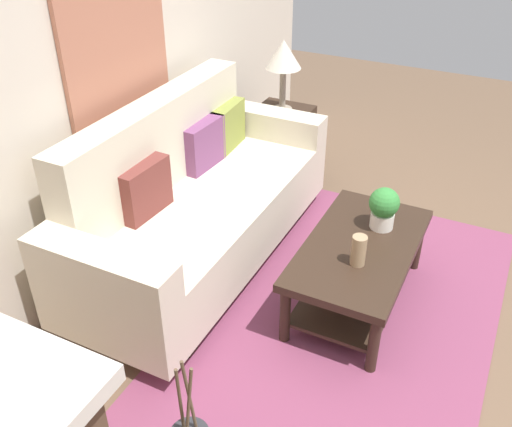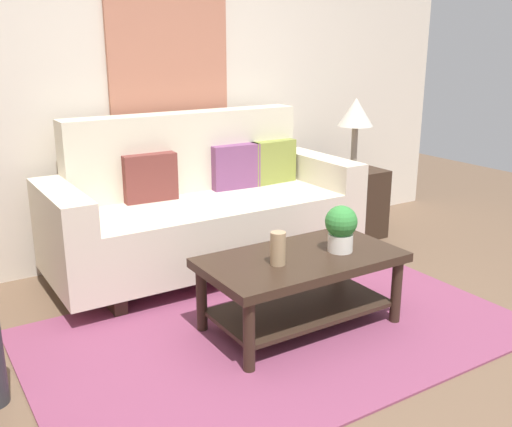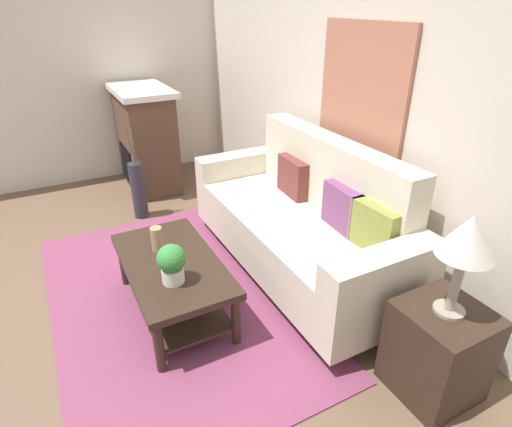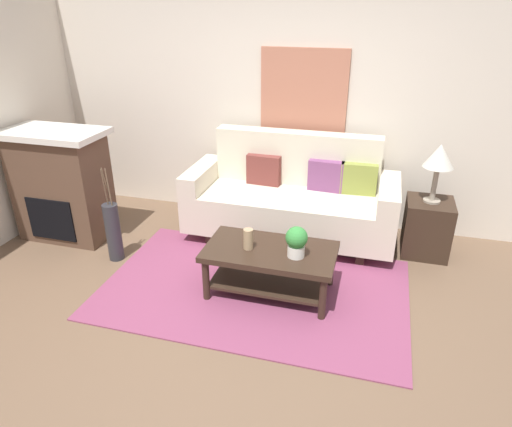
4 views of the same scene
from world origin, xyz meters
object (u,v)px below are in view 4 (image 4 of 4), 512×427
object	(u,v)px
coffee_table	(270,261)
couch	(291,199)
throw_pillow_plum	(326,176)
floor_vase	(113,232)
potted_plant_tabletop	(296,241)
throw_pillow_maroon	(264,170)
table_lamp	(439,158)
tabletop_vase	(248,239)
fireplace	(62,185)
side_table	(427,227)
throw_pillow_olive	(359,179)
framed_painting	(304,92)

from	to	relation	value
coffee_table	couch	bearing A→B (deg)	92.41
throw_pillow_plum	floor_vase	xyz separation A→B (m)	(-1.88, -1.06, -0.39)
potted_plant_tabletop	throw_pillow_plum	bearing A→B (deg)	87.40
throw_pillow_maroon	coffee_table	xyz separation A→B (m)	(0.38, -1.21, -0.37)
throw_pillow_maroon	coffee_table	distance (m)	1.32
couch	throw_pillow_maroon	size ratio (longest dim) A/B	5.95
throw_pillow_maroon	table_lamp	distance (m)	1.73
tabletop_vase	fireplace	xyz separation A→B (m)	(-2.16, 0.49, 0.07)
throw_pillow_plum	table_lamp	xyz separation A→B (m)	(1.04, -0.11, 0.31)
couch	coffee_table	bearing A→B (deg)	-87.59
throw_pillow_maroon	side_table	world-z (taller)	throw_pillow_maroon
throw_pillow_plum	fireplace	bearing A→B (deg)	-164.01
throw_pillow_olive	tabletop_vase	size ratio (longest dim) A/B	2.02
throw_pillow_olive	coffee_table	world-z (taller)	throw_pillow_olive
potted_plant_tabletop	throw_pillow_olive	bearing A→B (deg)	72.91
fireplace	framed_painting	distance (m)	2.69
couch	potted_plant_tabletop	bearing A→B (deg)	-76.45
couch	framed_painting	bearing A→B (deg)	90.00
throw_pillow_olive	potted_plant_tabletop	distance (m)	1.32
side_table	floor_vase	xyz separation A→B (m)	(-2.92, -0.95, 0.01)
throw_pillow_olive	framed_painting	xyz separation A→B (m)	(-0.66, 0.34, 0.77)
throw_pillow_olive	floor_vase	distance (m)	2.48
potted_plant_tabletop	side_table	xyz separation A→B (m)	(1.10, 1.15, -0.29)
throw_pillow_maroon	framed_painting	distance (m)	0.90
table_lamp	floor_vase	distance (m)	3.15
throw_pillow_olive	framed_painting	world-z (taller)	framed_painting
potted_plant_tabletop	framed_painting	bearing A→B (deg)	99.69
table_lamp	framed_painting	distance (m)	1.51
floor_vase	framed_painting	distance (m)	2.39
throw_pillow_plum	potted_plant_tabletop	xyz separation A→B (m)	(-0.06, -1.26, -0.11)
floor_vase	couch	bearing A→B (deg)	31.07
couch	framed_painting	world-z (taller)	framed_painting
side_table	throw_pillow_maroon	bearing A→B (deg)	176.19
throw_pillow_maroon	fireplace	size ratio (longest dim) A/B	0.31
tabletop_vase	side_table	bearing A→B (deg)	36.90
throw_pillow_olive	floor_vase	size ratio (longest dim) A/B	0.62
tabletop_vase	throw_pillow_olive	bearing A→B (deg)	57.36
table_lamp	coffee_table	bearing A→B (deg)	-140.46
potted_plant_tabletop	couch	bearing A→B (deg)	103.55
throw_pillow_plum	throw_pillow_maroon	bearing A→B (deg)	180.00
throw_pillow_olive	side_table	distance (m)	0.82
throw_pillow_plum	potted_plant_tabletop	size ratio (longest dim) A/B	1.37
coffee_table	throw_pillow_maroon	bearing A→B (deg)	107.32
couch	coffee_table	xyz separation A→B (m)	(0.05, -1.08, -0.12)
couch	floor_vase	distance (m)	1.82
tabletop_vase	fireplace	world-z (taller)	fireplace
fireplace	floor_vase	world-z (taller)	fireplace
side_table	table_lamp	world-z (taller)	table_lamp
tabletop_vase	table_lamp	world-z (taller)	table_lamp
coffee_table	throw_pillow_plum	bearing A→B (deg)	76.71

